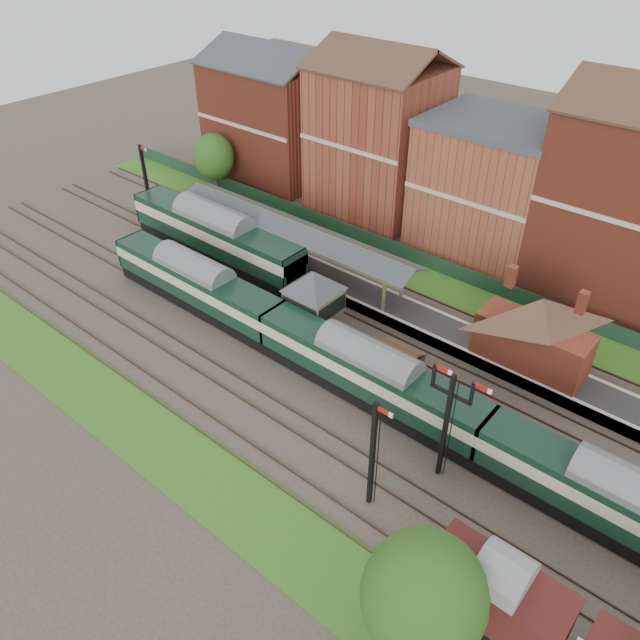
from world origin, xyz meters
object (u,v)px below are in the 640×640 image
Objects in this scene: dmu_train at (368,373)px; platform_railcar at (216,234)px; signal_box at (314,303)px; semaphore_bracket at (447,420)px; goods_van_a at (497,596)px.

platform_railcar reaches higher than dmu_train.
semaphore_bracket reaches higher than signal_box.
signal_box is 0.89× the size of goods_van_a.
goods_van_a is at bearing -43.36° from semaphore_bracket.
semaphore_bracket is 0.15× the size of dmu_train.
platform_railcar is at bearing 157.13° from goods_van_a.
platform_railcar reaches higher than goods_van_a.
platform_railcar is at bearing 163.23° from semaphore_bracket.
signal_box is 15.18m from platform_railcar.
dmu_train is 16.91m from goods_van_a.
platform_railcar is at bearing 167.63° from signal_box.
semaphore_bracket is at bearing -20.92° from signal_box.
goods_van_a is at bearing -22.87° from platform_railcar.
signal_box is 25.13m from goods_van_a.
signal_box is at bearing 156.86° from dmu_train.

